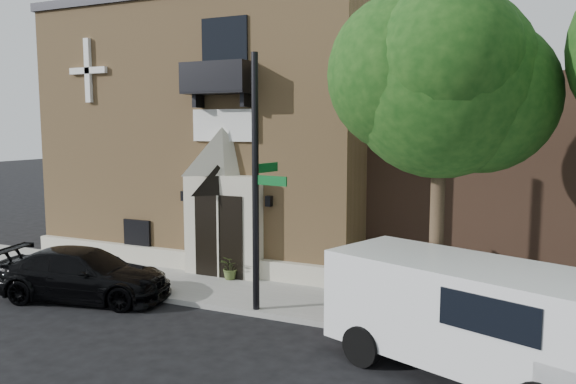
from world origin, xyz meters
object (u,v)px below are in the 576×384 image
object	(u,v)px
cargo_van	(480,316)
dumpster	(460,301)
black_sedan	(84,274)
fire_hydrant	(346,307)
street_sign	(257,183)
pedestrian_near	(361,283)

from	to	relation	value
cargo_van	dumpster	distance (m)	2.44
black_sedan	cargo_van	distance (m)	10.73
fire_hydrant	dumpster	distance (m)	2.66
street_sign	cargo_van	bearing A→B (deg)	-6.09
cargo_van	dumpster	xyz separation A→B (m)	(-0.65, 2.30, -0.46)
dumpster	street_sign	bearing A→B (deg)	-152.65
street_sign	dumpster	world-z (taller)	street_sign
fire_hydrant	dumpster	xyz separation A→B (m)	(2.56, 0.70, 0.28)
black_sedan	dumpster	distance (m)	10.16
black_sedan	pedestrian_near	xyz separation A→B (m)	(7.60, 1.70, 0.21)
fire_hydrant	dumpster	world-z (taller)	dumpster
cargo_van	fire_hydrant	xyz separation A→B (m)	(-3.21, 1.61, -0.74)
black_sedan	pedestrian_near	world-z (taller)	pedestrian_near
street_sign	dumpster	size ratio (longest dim) A/B	2.92
fire_hydrant	street_sign	bearing A→B (deg)	-179.50
black_sedan	street_sign	bearing A→B (deg)	-93.49
cargo_van	street_sign	xyz separation A→B (m)	(-5.63, 1.59, 2.18)
black_sedan	dumpster	world-z (taller)	dumpster
pedestrian_near	street_sign	bearing A→B (deg)	8.03
dumpster	fire_hydrant	bearing A→B (deg)	-145.63
cargo_van	fire_hydrant	distance (m)	3.67
street_sign	fire_hydrant	distance (m)	3.79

